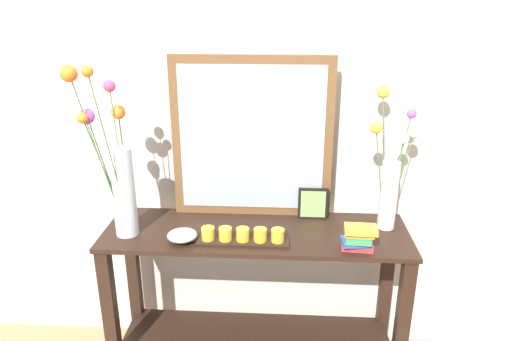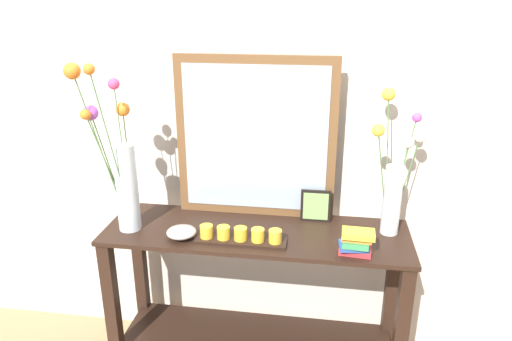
% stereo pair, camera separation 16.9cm
% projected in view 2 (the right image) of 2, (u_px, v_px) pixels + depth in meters
% --- Properties ---
extents(wall_back, '(6.40, 0.08, 2.70)m').
position_uv_depth(wall_back, '(266.00, 94.00, 2.23)').
color(wall_back, beige).
rests_on(wall_back, ground).
extents(console_table, '(1.36, 0.42, 0.80)m').
position_uv_depth(console_table, '(256.00, 290.00, 2.22)').
color(console_table, black).
rests_on(console_table, ground).
extents(mirror_leaning, '(0.73, 0.03, 0.75)m').
position_uv_depth(mirror_leaning, '(255.00, 139.00, 2.15)').
color(mirror_leaning, brown).
rests_on(mirror_leaning, console_table).
extents(tall_vase_left, '(0.19, 0.25, 0.75)m').
position_uv_depth(tall_vase_left, '(121.00, 170.00, 2.03)').
color(tall_vase_left, silver).
rests_on(tall_vase_left, console_table).
extents(vase_right, '(0.24, 0.20, 0.63)m').
position_uv_depth(vase_right, '(394.00, 180.00, 2.02)').
color(vase_right, silver).
rests_on(vase_right, console_table).
extents(candle_tray, '(0.39, 0.09, 0.07)m').
position_uv_depth(candle_tray, '(241.00, 236.00, 2.00)').
color(candle_tray, black).
rests_on(candle_tray, console_table).
extents(picture_frame_small, '(0.14, 0.01, 0.15)m').
position_uv_depth(picture_frame_small, '(316.00, 206.00, 2.18)').
color(picture_frame_small, black).
rests_on(picture_frame_small, console_table).
extents(decorative_bowl, '(0.13, 0.13, 0.05)m').
position_uv_depth(decorative_bowl, '(182.00, 232.00, 2.04)').
color(decorative_bowl, '#9E9389').
rests_on(decorative_bowl, console_table).
extents(book_stack, '(0.14, 0.10, 0.11)m').
position_uv_depth(book_stack, '(356.00, 242.00, 1.90)').
color(book_stack, '#C63338').
rests_on(book_stack, console_table).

